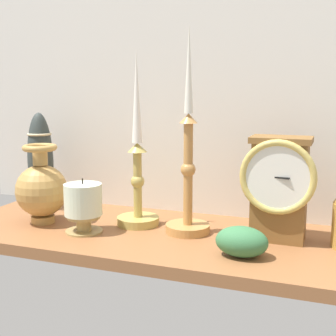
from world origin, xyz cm
name	(u,v)px	position (x,y,z in cm)	size (l,w,h in cm)	color
ground_plane	(175,239)	(0.00, 0.00, -1.20)	(100.00, 36.00, 2.40)	brown
back_wall	(201,79)	(0.00, 18.50, 32.50)	(120.00, 2.00, 65.00)	silver
mantel_clock	(279,186)	(20.87, 3.18, 11.17)	(14.71, 8.87, 20.97)	brown
candlestick_tall_left	(138,173)	(-9.97, 3.39, 11.73)	(9.50, 9.50, 38.44)	tan
candlestick_tall_center	(188,176)	(2.32, 1.78, 12.16)	(9.45, 9.45, 43.22)	#B98245
brass_vase_bulbous	(42,189)	(-31.04, -2.72, 7.95)	(11.75, 11.75, 17.96)	#B38745
pillar_candle_front	(83,205)	(-18.54, -5.72, 5.98)	(8.03, 8.03, 11.68)	#A58C52
tall_ceramic_vase	(41,160)	(-38.96, 8.33, 12.32)	(6.37, 6.37, 24.36)	#303836
ivy_sprig	(242,242)	(15.99, -8.50, 2.82)	(9.68, 6.78, 5.65)	#377143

